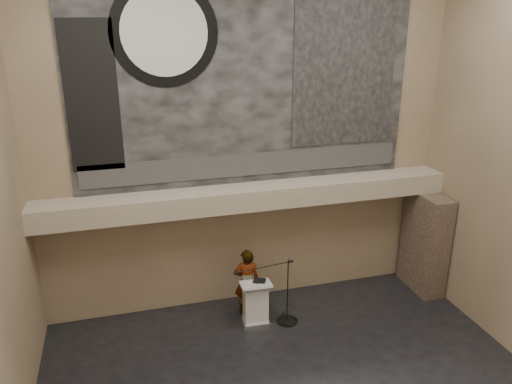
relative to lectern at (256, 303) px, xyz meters
name	(u,v)px	position (x,y,z in m)	size (l,w,h in m)	color
wall_back	(247,139)	(0.14, 1.26, 3.70)	(10.00, 0.02, 8.50)	#79644D
wall_front	(467,340)	(0.14, -6.74, 3.70)	(10.00, 0.02, 8.50)	#79644D
soffit	(251,196)	(0.14, 0.86, 2.40)	(10.00, 0.80, 0.50)	gray
sprinkler_left	(186,215)	(-1.46, 0.81, 2.12)	(0.04, 0.04, 0.06)	#B2893D
sprinkler_right	(325,200)	(2.04, 0.81, 2.12)	(0.04, 0.04, 0.06)	#B2893D
banner	(247,78)	(0.14, 1.23, 5.15)	(8.00, 0.05, 5.00)	black
banner_text_strip	(248,165)	(0.14, 1.19, 3.10)	(7.76, 0.02, 0.55)	#303030
banner_clock_rim	(164,32)	(-1.66, 1.19, 6.15)	(2.30, 2.30, 0.02)	black
banner_clock_face	(164,32)	(-1.66, 1.17, 6.15)	(1.84, 1.84, 0.02)	silver
banner_building_print	(345,70)	(2.54, 1.19, 5.25)	(2.60, 0.02, 3.60)	black
banner_brick_print	(92,98)	(-3.26, 1.19, 4.85)	(1.10, 0.02, 3.20)	black
stone_pier	(425,242)	(4.79, 0.41, 0.80)	(0.60, 1.40, 2.70)	#3F3126
lectern	(256,303)	(0.00, 0.00, 0.00)	(0.74, 0.55, 1.13)	silver
binder	(259,281)	(0.11, 0.03, 0.56)	(0.29, 0.23, 0.04)	black
papers	(252,285)	(-0.11, -0.06, 0.55)	(0.19, 0.26, 0.01)	silver
speaker_person	(247,282)	(-0.09, 0.49, 0.32)	(0.63, 0.42, 1.74)	white
mic_stand	(285,312)	(0.70, -0.15, -0.28)	(1.61, 0.52, 1.68)	black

